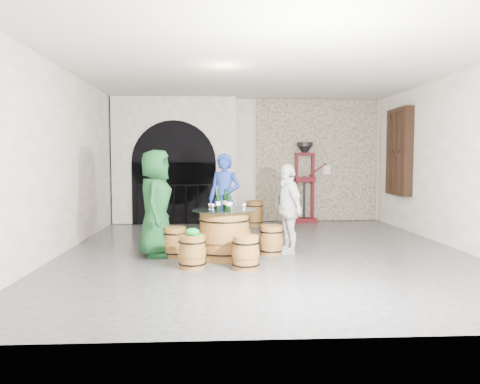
{
  "coord_description": "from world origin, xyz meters",
  "views": [
    {
      "loc": [
        -0.83,
        -7.94,
        1.6
      ],
      "look_at": [
        -0.43,
        -0.04,
        1.05
      ],
      "focal_mm": 34.0,
      "sensor_mm": 36.0,
      "label": 1
    }
  ],
  "objects": [
    {
      "name": "ground",
      "position": [
        0.0,
        0.0,
        0.0
      ],
      "size": [
        8.0,
        8.0,
        0.0
      ],
      "primitive_type": "plane",
      "color": "#2F2F32",
      "rests_on": "ground"
    },
    {
      "name": "wall_back",
      "position": [
        0.0,
        4.0,
        1.6
      ],
      "size": [
        8.0,
        0.0,
        8.0
      ],
      "primitive_type": "plane",
      "rotation": [
        1.57,
        0.0,
        0.0
      ],
      "color": "silver",
      "rests_on": "ground"
    },
    {
      "name": "wall_front",
      "position": [
        0.0,
        -4.0,
        1.6
      ],
      "size": [
        8.0,
        0.0,
        8.0
      ],
      "primitive_type": "plane",
      "rotation": [
        -1.57,
        0.0,
        0.0
      ],
      "color": "silver",
      "rests_on": "ground"
    },
    {
      "name": "wall_left",
      "position": [
        -3.5,
        0.0,
        1.6
      ],
      "size": [
        0.0,
        8.0,
        8.0
      ],
      "primitive_type": "plane",
      "rotation": [
        1.57,
        0.0,
        1.57
      ],
      "color": "silver",
      "rests_on": "ground"
    },
    {
      "name": "wall_right",
      "position": [
        3.5,
        0.0,
        1.6
      ],
      "size": [
        0.0,
        8.0,
        8.0
      ],
      "primitive_type": "plane",
      "rotation": [
        1.57,
        0.0,
        -1.57
      ],
      "color": "silver",
      "rests_on": "ground"
    },
    {
      "name": "ceiling",
      "position": [
        0.0,
        0.0,
        3.2
      ],
      "size": [
        8.0,
        8.0,
        0.0
      ],
      "primitive_type": "plane",
      "rotation": [
        3.14,
        0.0,
        0.0
      ],
      "color": "beige",
      "rests_on": "wall_back"
    },
    {
      "name": "stone_facing_panel",
      "position": [
        1.8,
        3.94,
        1.6
      ],
      "size": [
        3.2,
        0.12,
        3.18
      ],
      "primitive_type": "cube",
      "color": "tan",
      "rests_on": "ground"
    },
    {
      "name": "arched_opening",
      "position": [
        -1.9,
        3.74,
        1.58
      ],
      "size": [
        3.1,
        0.6,
        3.19
      ],
      "color": "silver",
      "rests_on": "ground"
    },
    {
      "name": "shuttered_window",
      "position": [
        3.38,
        2.4,
        1.8
      ],
      "size": [
        0.23,
        1.1,
        2.0
      ],
      "color": "black",
      "rests_on": "wall_right"
    },
    {
      "name": "barrel_table",
      "position": [
        -0.71,
        -0.57,
        0.4
      ],
      "size": [
        1.04,
        1.04,
        0.8
      ],
      "color": "brown",
      "rests_on": "ground"
    },
    {
      "name": "barrel_stool_left",
      "position": [
        -1.54,
        -0.42,
        0.25
      ],
      "size": [
        0.42,
        0.42,
        0.5
      ],
      "color": "brown",
      "rests_on": "ground"
    },
    {
      "name": "barrel_stool_far",
      "position": [
        -0.7,
        0.27,
        0.25
      ],
      "size": [
        0.42,
        0.42,
        0.5
      ],
      "color": "brown",
      "rests_on": "ground"
    },
    {
      "name": "barrel_stool_right",
      "position": [
        0.09,
        -0.33,
        0.25
      ],
      "size": [
        0.42,
        0.42,
        0.5
      ],
      "color": "brown",
      "rests_on": "ground"
    },
    {
      "name": "barrel_stool_near_right",
      "position": [
        -0.41,
        -1.35,
        0.25
      ],
      "size": [
        0.42,
        0.42,
        0.5
      ],
      "color": "brown",
      "rests_on": "ground"
    },
    {
      "name": "barrel_stool_near_left",
      "position": [
        -1.2,
        -1.25,
        0.25
      ],
      "size": [
        0.42,
        0.42,
        0.5
      ],
      "color": "brown",
      "rests_on": "ground"
    },
    {
      "name": "green_cap",
      "position": [
        -1.2,
        -1.25,
        0.54
      ],
      "size": [
        0.25,
        0.21,
        0.12
      ],
      "color": "#0C8B29",
      "rests_on": "barrel_stool_near_left"
    },
    {
      "name": "person_green",
      "position": [
        -1.85,
        -0.36,
        0.89
      ],
      "size": [
        0.6,
        0.89,
        1.78
      ],
      "primitive_type": "imported",
      "rotation": [
        0.0,
        0.0,
        1.53
      ],
      "color": "#113E1C",
      "rests_on": "ground"
    },
    {
      "name": "person_blue",
      "position": [
        -0.69,
        0.64,
        0.87
      ],
      "size": [
        0.75,
        0.64,
        1.74
      ],
      "primitive_type": "imported",
      "rotation": [
        0.0,
        0.0,
        -0.44
      ],
      "color": "navy",
      "rests_on": "ground"
    },
    {
      "name": "person_white",
      "position": [
        0.38,
        -0.24,
        0.77
      ],
      "size": [
        0.62,
        0.97,
        1.54
      ],
      "primitive_type": "imported",
      "rotation": [
        0.0,
        0.0,
        -1.28
      ],
      "color": "silver",
      "rests_on": "ground"
    },
    {
      "name": "wine_bottle_left",
      "position": [
        -0.81,
        -0.59,
        0.93
      ],
      "size": [
        0.08,
        0.08,
        0.32
      ],
      "color": "black",
      "rests_on": "barrel_table"
    },
    {
      "name": "wine_bottle_center",
      "position": [
        -0.64,
        -0.67,
        0.93
      ],
      "size": [
        0.08,
        0.08,
        0.32
      ],
      "color": "black",
      "rests_on": "barrel_table"
    },
    {
      "name": "wine_bottle_right",
      "position": [
        -0.7,
        -0.44,
        0.93
      ],
      "size": [
        0.08,
        0.08,
        0.32
      ],
      "color": "black",
      "rests_on": "barrel_table"
    },
    {
      "name": "tasting_glass_a",
      "position": [
        -0.89,
        -0.64,
        0.85
      ],
      "size": [
        0.05,
        0.05,
        0.1
      ],
      "primitive_type": null,
      "color": "#A85C20",
      "rests_on": "barrel_table"
    },
    {
      "name": "tasting_glass_b",
      "position": [
        -0.38,
        -0.59,
        0.85
      ],
      "size": [
        0.05,
        0.05,
        0.1
      ],
      "primitive_type": null,
      "color": "#A85C20",
      "rests_on": "barrel_table"
    },
    {
      "name": "tasting_glass_c",
      "position": [
        -0.79,
        -0.37,
        0.85
      ],
      "size": [
        0.05,
        0.05,
        0.1
      ],
      "primitive_type": null,
      "color": "#A85C20",
      "rests_on": "barrel_table"
    },
    {
      "name": "tasting_glass_d",
      "position": [
        -0.59,
        -0.39,
        0.85
      ],
      "size": [
        0.05,
        0.05,
        0.1
      ],
      "primitive_type": null,
      "color": "#A85C20",
      "rests_on": "barrel_table"
    },
    {
      "name": "tasting_glass_e",
      "position": [
        -0.4,
        -0.64,
        0.85
      ],
      "size": [
        0.05,
        0.05,
        0.1
      ],
      "primitive_type": null,
      "color": "#A85C20",
      "rests_on": "barrel_table"
    },
    {
      "name": "tasting_glass_f",
      "position": [
        -0.95,
        -0.56,
        0.85
      ],
      "size": [
        0.05,
        0.05,
        0.1
      ],
      "primitive_type": null,
      "color": "#A85C20",
      "rests_on": "barrel_table"
    },
    {
      "name": "side_barrel",
      "position": [
        0.09,
        3.1,
        0.3
      ],
      "size": [
        0.46,
        0.46,
        0.61
      ],
      "rotation": [
        0.0,
        0.0,
        0.21
      ],
      "color": "brown",
      "rests_on": "ground"
    },
    {
      "name": "corking_press",
      "position": [
        1.44,
        3.7,
        1.2
      ],
      "size": [
        0.87,
        0.51,
        2.06
      ],
      "rotation": [
        0.0,
        0.0,
        0.09
      ],
      "color": "#4C0C15",
      "rests_on": "ground"
    },
    {
      "name": "control_box",
      "position": [
        2.05,
        3.86,
        1.35
      ],
      "size": [
        0.18,
        0.1,
        0.22
      ],
      "primitive_type": "cube",
      "color": "silver",
      "rests_on": "wall_back"
    }
  ]
}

